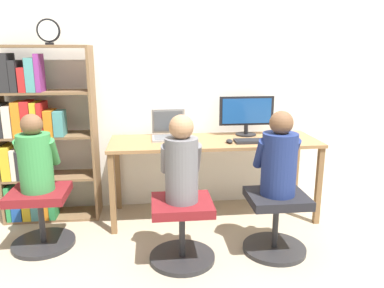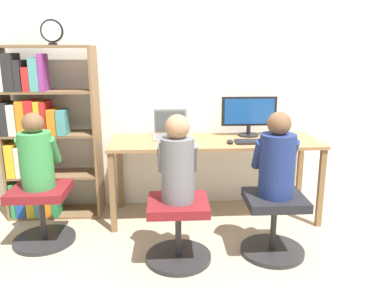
# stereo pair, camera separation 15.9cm
# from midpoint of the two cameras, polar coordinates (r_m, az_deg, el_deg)

# --- Properties ---
(ground_plane) EXTENTS (14.00, 14.00, 0.00)m
(ground_plane) POSITION_cam_midpoint_polar(r_m,az_deg,el_deg) (3.52, 2.76, -12.93)
(ground_plane) COLOR tan
(wall_back) EXTENTS (10.00, 0.05, 2.60)m
(wall_back) POSITION_cam_midpoint_polar(r_m,az_deg,el_deg) (3.85, 1.33, 9.61)
(wall_back) COLOR white
(wall_back) RESTS_ON ground_plane
(desk) EXTENTS (1.97, 0.64, 0.77)m
(desk) POSITION_cam_midpoint_polar(r_m,az_deg,el_deg) (3.57, 2.09, -0.59)
(desk) COLOR olive
(desk) RESTS_ON ground_plane
(desktop_monitor) EXTENTS (0.55, 0.20, 0.39)m
(desktop_monitor) POSITION_cam_midpoint_polar(r_m,az_deg,el_deg) (3.75, 7.11, 4.44)
(desktop_monitor) COLOR black
(desktop_monitor) RESTS_ON desk
(laptop) EXTENTS (0.32, 0.33, 0.27)m
(laptop) POSITION_cam_midpoint_polar(r_m,az_deg,el_deg) (3.63, -4.81, 1.78)
(laptop) COLOR gray
(laptop) RESTS_ON desk
(keyboard) EXTENTS (0.41, 0.16, 0.03)m
(keyboard) POSITION_cam_midpoint_polar(r_m,az_deg,el_deg) (3.50, 8.51, 0.49)
(keyboard) COLOR #232326
(keyboard) RESTS_ON desk
(computer_mouse_by_keyboard) EXTENTS (0.06, 0.11, 0.03)m
(computer_mouse_by_keyboard) POSITION_cam_midpoint_polar(r_m,az_deg,el_deg) (3.43, 4.40, 0.42)
(computer_mouse_by_keyboard) COLOR black
(computer_mouse_by_keyboard) RESTS_ON desk
(office_chair_left) EXTENTS (0.51, 0.51, 0.49)m
(office_chair_left) POSITION_cam_midpoint_polar(r_m,az_deg,el_deg) (3.12, 11.20, -11.23)
(office_chair_left) COLOR #262628
(office_chair_left) RESTS_ON ground_plane
(office_chair_right) EXTENTS (0.51, 0.51, 0.49)m
(office_chair_right) POSITION_cam_midpoint_polar(r_m,az_deg,el_deg) (2.95, -3.11, -12.57)
(office_chair_right) COLOR #262628
(office_chair_right) RESTS_ON ground_plane
(person_at_monitor) EXTENTS (0.34, 0.31, 0.66)m
(person_at_monitor) POSITION_cam_midpoint_polar(r_m,az_deg,el_deg) (2.95, 11.64, -2.14)
(person_at_monitor) COLOR navy
(person_at_monitor) RESTS_ON office_chair_left
(person_at_laptop) EXTENTS (0.30, 0.29, 0.66)m
(person_at_laptop) POSITION_cam_midpoint_polar(r_m,az_deg,el_deg) (2.76, -3.25, -2.87)
(person_at_laptop) COLOR slate
(person_at_laptop) RESTS_ON office_chair_right
(bookshelf) EXTENTS (0.88, 0.33, 1.64)m
(bookshelf) POSITION_cam_midpoint_polar(r_m,az_deg,el_deg) (3.81, -24.08, 0.92)
(bookshelf) COLOR brown
(bookshelf) RESTS_ON ground_plane
(desk_clock) EXTENTS (0.20, 0.03, 0.22)m
(desk_clock) POSITION_cam_midpoint_polar(r_m,az_deg,el_deg) (3.59, -22.27, 15.64)
(desk_clock) COLOR black
(desk_clock) RESTS_ON bookshelf
(office_chair_side) EXTENTS (0.51, 0.51, 0.49)m
(office_chair_side) POSITION_cam_midpoint_polar(r_m,az_deg,el_deg) (3.42, -23.28, -9.91)
(office_chair_side) COLOR #262628
(office_chair_side) RESTS_ON ground_plane
(person_near_shelf) EXTENTS (0.32, 0.30, 0.63)m
(person_near_shelf) POSITION_cam_midpoint_polar(r_m,az_deg,el_deg) (3.26, -24.08, -1.86)
(person_near_shelf) COLOR #388C47
(person_near_shelf) RESTS_ON office_chair_side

